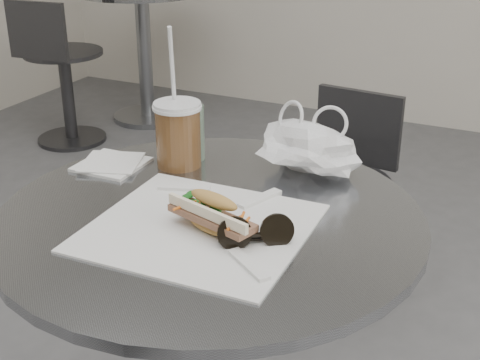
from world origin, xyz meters
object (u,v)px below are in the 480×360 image
at_px(bg_table, 144,40).
at_px(chair_far, 337,213).
at_px(drink_can, 189,131).
at_px(iced_coffee, 178,133).
at_px(bg_chair, 61,80).
at_px(sunglasses, 256,234).
at_px(cafe_table, 213,339).
at_px(banh_mi, 213,214).

height_order(bg_table, chair_far, bg_table).
bearing_deg(drink_can, chair_far, 80.98).
bearing_deg(drink_can, iced_coffee, -92.66).
relative_size(bg_table, drink_can, 6.12).
height_order(bg_chair, sunglasses, sunglasses).
relative_size(cafe_table, chair_far, 1.12).
xyz_separation_m(bg_table, banh_mi, (1.64, -2.26, 0.31)).
height_order(chair_far, iced_coffee, iced_coffee).
bearing_deg(drink_can, sunglasses, -44.93).
bearing_deg(iced_coffee, bg_chair, 136.80).
bearing_deg(chair_far, iced_coffee, 87.07).
height_order(cafe_table, sunglasses, sunglasses).
height_order(chair_far, banh_mi, banh_mi).
xyz_separation_m(chair_far, bg_chair, (-1.72, 0.74, 0.04)).
relative_size(chair_far, banh_mi, 3.16).
bearing_deg(cafe_table, bg_table, 126.03).
xyz_separation_m(cafe_table, bg_chair, (-1.77, 1.68, -0.12)).
height_order(cafe_table, banh_mi, banh_mi).
relative_size(cafe_table, banh_mi, 3.55).
height_order(cafe_table, bg_table, same).
height_order(chair_far, bg_chair, bg_chair).
distance_m(bg_table, sunglasses, 2.86).
bearing_deg(sunglasses, chair_far, 65.14).
relative_size(cafe_table, bg_chair, 1.00).
bearing_deg(drink_can, banh_mi, -53.79).
bearing_deg(drink_can, bg_chair, 137.63).
xyz_separation_m(iced_coffee, drink_can, (0.00, 0.04, -0.01)).
bearing_deg(bg_chair, drink_can, -47.90).
bearing_deg(bg_table, chair_far, -39.20).
distance_m(banh_mi, sunglasses, 0.08).
height_order(cafe_table, bg_chair, bg_chair).
bearing_deg(sunglasses, banh_mi, 140.20).
bearing_deg(bg_chair, banh_mi, -49.42).
bearing_deg(bg_table, iced_coffee, -54.71).
xyz_separation_m(bg_chair, drink_can, (1.61, -1.47, 0.46)).
height_order(iced_coffee, drink_can, iced_coffee).
xyz_separation_m(chair_far, sunglasses, (0.16, -1.00, 0.46)).
distance_m(sunglasses, drink_can, 0.40).
xyz_separation_m(chair_far, drink_can, (-0.11, -0.72, 0.50)).
xyz_separation_m(bg_table, iced_coffee, (1.44, -2.03, 0.34)).
relative_size(bg_chair, sunglasses, 6.63).
distance_m(bg_table, bg_chair, 0.56).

